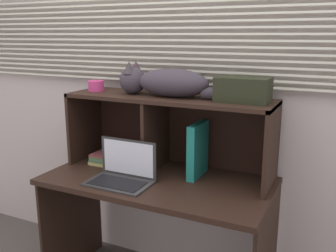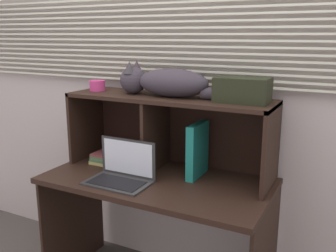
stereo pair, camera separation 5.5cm
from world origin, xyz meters
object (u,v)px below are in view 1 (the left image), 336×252
at_px(laptop, 122,173).
at_px(storage_box, 243,90).
at_px(binder_upright, 198,150).
at_px(book_stack, 109,156).
at_px(cat, 165,82).
at_px(small_basket, 96,86).

bearing_deg(laptop, storage_box, 24.51).
bearing_deg(storage_box, binder_upright, 180.00).
bearing_deg(storage_box, book_stack, 179.93).
bearing_deg(laptop, book_stack, 135.08).
relative_size(cat, laptop, 2.09).
bearing_deg(storage_box, small_basket, 180.00).
relative_size(laptop, small_basket, 3.63).
bearing_deg(small_basket, storage_box, 0.00).
bearing_deg(small_basket, binder_upright, 0.00).
height_order(cat, binder_upright, cat).
relative_size(binder_upright, book_stack, 1.21).
bearing_deg(cat, storage_box, 0.00).
relative_size(binder_upright, small_basket, 3.21).
relative_size(binder_upright, storage_box, 1.13).
xyz_separation_m(book_stack, storage_box, (0.84, -0.00, 0.48)).
xyz_separation_m(book_stack, small_basket, (-0.08, -0.00, 0.44)).
distance_m(cat, book_stack, 0.63).
distance_m(binder_upright, small_basket, 0.75).
bearing_deg(binder_upright, small_basket, 180.00).
bearing_deg(storage_box, cat, -180.00).
bearing_deg(binder_upright, storage_box, 0.00).
xyz_separation_m(cat, book_stack, (-0.40, 0.00, -0.49)).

